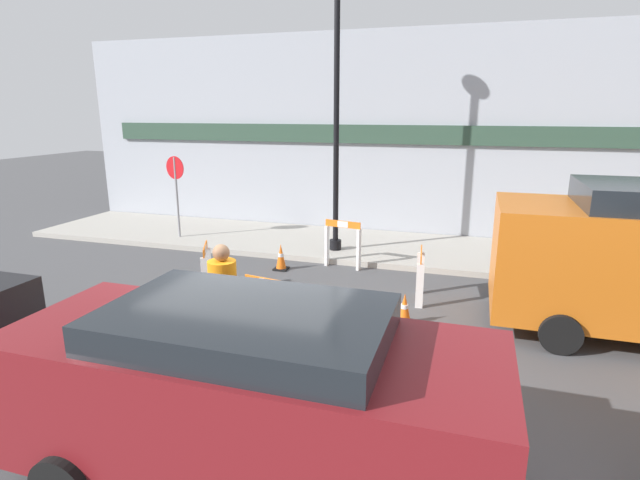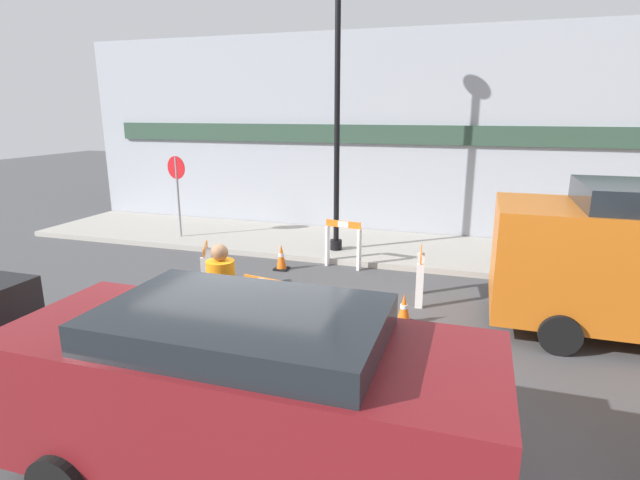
# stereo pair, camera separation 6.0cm
# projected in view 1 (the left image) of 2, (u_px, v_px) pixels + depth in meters

# --- Properties ---
(ground_plane) EXTENTS (60.00, 60.00, 0.00)m
(ground_plane) POSITION_uv_depth(u_px,v_px,m) (264.00, 355.00, 7.22)
(ground_plane) COLOR #4C4C4F
(sidewalk_slab) EXTENTS (18.00, 3.14, 0.13)m
(sidewalk_slab) POSITION_uv_depth(u_px,v_px,m) (359.00, 245.00, 12.80)
(sidewalk_slab) COLOR #ADA89E
(sidewalk_slab) RESTS_ON ground_plane
(storefront_facade) EXTENTS (18.00, 0.22, 5.50)m
(storefront_facade) POSITION_uv_depth(u_px,v_px,m) (374.00, 136.00, 13.64)
(storefront_facade) COLOR #A3A8B2
(storefront_facade) RESTS_ON ground_plane
(streetlamp_post) EXTENTS (0.44, 0.44, 6.35)m
(streetlamp_post) POSITION_uv_depth(u_px,v_px,m) (337.00, 78.00, 11.19)
(streetlamp_post) COLOR black
(streetlamp_post) RESTS_ON sidewalk_slab
(stop_sign) EXTENTS (0.59, 0.14, 2.15)m
(stop_sign) POSITION_uv_depth(u_px,v_px,m) (176.00, 183.00, 13.08)
(stop_sign) COLOR gray
(stop_sign) RESTS_ON sidewalk_slab
(barricade_0) EXTENTS (0.21, 0.80, 0.97)m
(barricade_0) POSITION_uv_depth(u_px,v_px,m) (420.00, 274.00, 9.16)
(barricade_0) COLOR white
(barricade_0) RESTS_ON ground_plane
(barricade_1) EXTENTS (0.85, 0.27, 1.08)m
(barricade_1) POSITION_uv_depth(u_px,v_px,m) (343.00, 243.00, 11.08)
(barricade_1) COLOR white
(barricade_1) RESTS_ON ground_plane
(barricade_2) EXTENTS (0.43, 0.71, 1.00)m
(barricade_2) POSITION_uv_depth(u_px,v_px,m) (206.00, 269.00, 9.40)
(barricade_2) COLOR white
(barricade_2) RESTS_ON ground_plane
(barricade_3) EXTENTS (0.77, 0.26, 1.04)m
(barricade_3) POSITION_uv_depth(u_px,v_px,m) (267.00, 309.00, 7.46)
(barricade_3) COLOR white
(barricade_3) RESTS_ON ground_plane
(traffic_cone_0) EXTENTS (0.30, 0.30, 0.58)m
(traffic_cone_0) POSITION_uv_depth(u_px,v_px,m) (281.00, 257.00, 11.01)
(traffic_cone_0) COLOR black
(traffic_cone_0) RESTS_ON ground_plane
(traffic_cone_1) EXTENTS (0.30, 0.30, 0.66)m
(traffic_cone_1) POSITION_uv_depth(u_px,v_px,m) (189.00, 296.00, 8.62)
(traffic_cone_1) COLOR black
(traffic_cone_1) RESTS_ON ground_plane
(traffic_cone_2) EXTENTS (0.30, 0.30, 0.59)m
(traffic_cone_2) POSITION_uv_depth(u_px,v_px,m) (202.00, 310.00, 8.09)
(traffic_cone_2) COLOR black
(traffic_cone_2) RESTS_ON ground_plane
(traffic_cone_3) EXTENTS (0.30, 0.30, 0.53)m
(traffic_cone_3) POSITION_uv_depth(u_px,v_px,m) (404.00, 309.00, 8.21)
(traffic_cone_3) COLOR black
(traffic_cone_3) RESTS_ON ground_plane
(person_worker) EXTENTS (0.39, 0.39, 1.79)m
(person_worker) POSITION_uv_depth(u_px,v_px,m) (224.00, 306.00, 6.51)
(person_worker) COLOR #33333D
(person_worker) RESTS_ON ground_plane
(parked_car_1) EXTENTS (4.45, 1.86, 1.78)m
(parked_car_1) POSITION_uv_depth(u_px,v_px,m) (249.00, 389.00, 4.48)
(parked_car_1) COLOR maroon
(parked_car_1) RESTS_ON ground_plane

